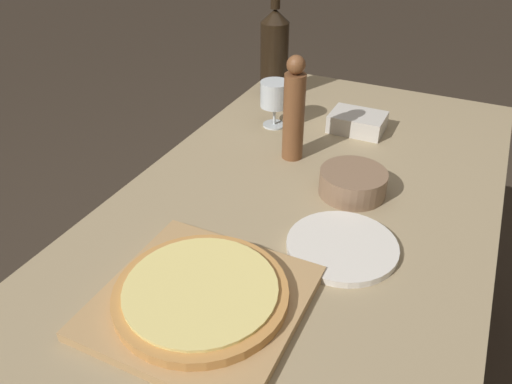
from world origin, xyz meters
name	(u,v)px	position (x,y,z in m)	size (l,w,h in m)	color
dining_table	(299,240)	(0.00, 0.00, 0.63)	(0.78, 1.51, 0.72)	#9E8966
cutting_board	(202,301)	(-0.04, -0.34, 0.73)	(0.32, 0.32, 0.02)	tan
pizza	(201,292)	(-0.04, -0.34, 0.75)	(0.29, 0.29, 0.02)	#C68947
wine_bottle	(274,52)	(-0.30, 0.54, 0.86)	(0.09, 0.09, 0.35)	black
pepper_mill	(294,111)	(-0.10, 0.19, 0.84)	(0.05, 0.05, 0.26)	brown
wine_glass	(275,96)	(-0.21, 0.33, 0.81)	(0.08, 0.08, 0.13)	silver
small_bowl	(353,183)	(0.08, 0.10, 0.75)	(0.15, 0.15, 0.06)	#84664C
dinner_plate	(342,246)	(0.12, -0.10, 0.73)	(0.21, 0.21, 0.01)	silver
food_container	(357,122)	(0.01, 0.41, 0.74)	(0.14, 0.11, 0.05)	beige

